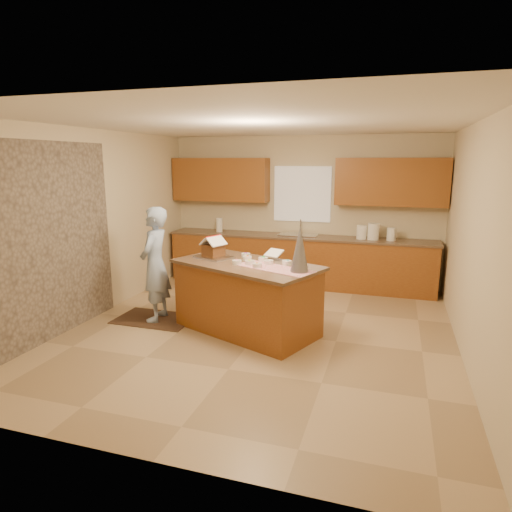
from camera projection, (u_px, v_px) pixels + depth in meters
name	position (u px, v px, depth m)	size (l,w,h in m)	color
floor	(259.00, 332.00, 5.96)	(5.50, 5.50, 0.00)	tan
ceiling	(259.00, 123.00, 5.39)	(5.50, 5.50, 0.00)	silver
wall_back	(302.00, 210.00, 8.24)	(5.50, 5.50, 0.00)	beige
wall_front	(144.00, 293.00, 3.11)	(5.50, 5.50, 0.00)	beige
wall_left	(94.00, 225.00, 6.41)	(5.50, 5.50, 0.00)	beige
wall_right	(473.00, 244.00, 4.94)	(5.50, 5.50, 0.00)	beige
stone_accent	(55.00, 241.00, 5.68)	(2.50, 2.50, 0.00)	gray
window_curtain	(302.00, 194.00, 8.15)	(1.05, 0.03, 1.00)	white
back_counter_base	(298.00, 261.00, 8.15)	(4.80, 0.60, 0.88)	brown
back_counter_top	(298.00, 237.00, 8.05)	(4.85, 0.63, 0.04)	brown
upper_cabinet_left	(221.00, 180.00, 8.41)	(1.85, 0.35, 0.80)	brown
upper_cabinet_right	(391.00, 182.00, 7.50)	(1.85, 0.35, 0.80)	brown
sink	(298.00, 237.00, 8.06)	(0.70, 0.45, 0.12)	silver
faucet	(301.00, 227.00, 8.19)	(0.03, 0.03, 0.28)	silver
island_base	(247.00, 299.00, 5.93)	(1.84, 0.92, 0.90)	brown
island_top	(247.00, 265.00, 5.83)	(1.92, 1.00, 0.04)	brown
table_runner	(275.00, 268.00, 5.54)	(1.02, 0.37, 0.01)	#A30B26
baking_tray	(214.00, 257.00, 6.13)	(0.47, 0.35, 0.03)	silver
cookbook	(274.00, 253.00, 6.00)	(0.22, 0.02, 0.18)	white
tinsel_tree	(300.00, 249.00, 5.31)	(0.22, 0.22, 0.56)	#9D9FA8
rug	(155.00, 319.00, 6.44)	(1.10, 0.72, 0.01)	black
boy	(155.00, 264.00, 6.25)	(0.59, 0.39, 1.62)	#95ADD4
canister_a	(362.00, 232.00, 7.70)	(0.17, 0.17, 0.24)	white
canister_b	(373.00, 231.00, 7.63)	(0.20, 0.20, 0.28)	white
canister_c	(391.00, 234.00, 7.55)	(0.15, 0.15, 0.22)	white
paper_towel	(219.00, 225.00, 8.47)	(0.12, 0.12, 0.26)	white
gingerbread_house	(213.00, 249.00, 6.11)	(0.37, 0.37, 0.29)	brown
candy_bowls	(257.00, 261.00, 5.82)	(0.77, 0.66, 0.06)	pink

